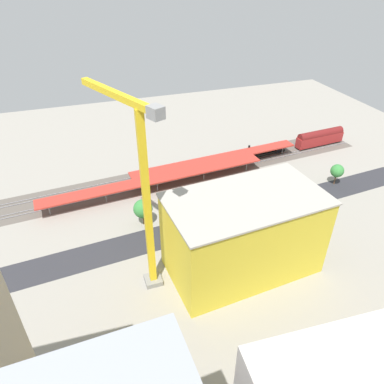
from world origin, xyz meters
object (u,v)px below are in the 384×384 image
Objects in this scene: parked_car_1 at (276,214)px; parked_car_3 at (222,226)px; platform_canopy_far at (217,158)px; construction_building at (243,235)px; locomotive at (265,150)px; parked_car_0 at (304,209)px; street_tree_2 at (143,209)px; platform_canopy_near at (157,179)px; tower_crane at (142,189)px; passenger_coach at (320,137)px; parked_car_2 at (248,221)px; street_tree_0 at (337,171)px; traffic_light at (191,225)px; street_tree_1 at (288,178)px; box_truck_0 at (207,223)px.

parked_car_1 is 16.19m from parked_car_3.
construction_building reaches higher than platform_canopy_far.
locomotive reaches higher than parked_car_0.
construction_building reaches higher than street_tree_2.
construction_building reaches higher than platform_canopy_near.
tower_crane reaches higher than parked_car_0.
tower_crane is at bearing 13.01° from parked_car_0.
passenger_coach reaches higher than locomotive.
parked_car_3 is (7.51, -0.23, 0.08)m from parked_car_2.
parked_car_2 is at bearing 84.16° from platform_canopy_far.
construction_building is (17.51, 14.24, 8.64)m from parked_car_1.
street_tree_2 reaches higher than parked_car_2.
construction_building is at bearing 105.34° from platform_canopy_near.
street_tree_0 reaches higher than parked_car_2.
tower_crane is 25.18m from traffic_light.
traffic_light is at bearing 3.13° from parked_car_1.
street_tree_1 is at bearing -152.50° from parked_car_2.
parked_car_0 is 1.09× the size of parked_car_2.
passenger_coach is at bearing -174.82° from platform_canopy_far.
parked_car_0 is 0.53× the size of street_tree_1.
construction_building is (55.32, 48.04, 6.11)m from passenger_coach.
parked_car_1 is at bearing 45.77° from street_tree_1.
platform_canopy_far is at bearing -128.44° from tower_crane.
parked_car_1 is 46.07m from tower_crane.
parked_car_0 is at bearing 115.14° from platform_canopy_far.
street_tree_0 is (-53.57, 14.51, 0.72)m from platform_canopy_near.
platform_canopy_far is at bearing -95.84° from parked_car_2.
platform_canopy_far is 12.48× the size of parked_car_1.
parked_car_1 is 1.00× the size of parked_car_3.
parked_car_0 is 10.31m from street_tree_1.
parked_car_3 is 0.69× the size of traffic_light.
street_tree_2 is at bearing 63.37° from platform_canopy_near.
parked_car_0 is 19.86m from street_tree_0.
box_truck_0 is 1.37× the size of street_tree_2.
street_tree_1 is (6.48, 25.20, 3.94)m from locomotive.
platform_canopy_far is 33.64m from parked_car_0.
platform_canopy_far reaches higher than parked_car_1.
street_tree_1 reaches higher than platform_canopy_far.
parked_car_2 is 28.20m from street_tree_2.
parked_car_0 is 0.68× the size of traffic_light.
street_tree_1 reaches higher than passenger_coach.
parked_car_2 is 7.51m from parked_car_3.
passenger_coach is (-22.95, 0.01, 1.53)m from locomotive.
street_tree_0 is (-10.94, 25.15, 3.09)m from locomotive.
traffic_light is at bearing 16.52° from street_tree_1.
construction_building is at bearing 56.03° from locomotive.
parked_car_3 reaches higher than parked_car_2.
street_tree_0 is at bearing -168.88° from traffic_light.
street_tree_2 reaches higher than parked_car_1.
platform_canopy_far reaches higher than parked_car_2.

